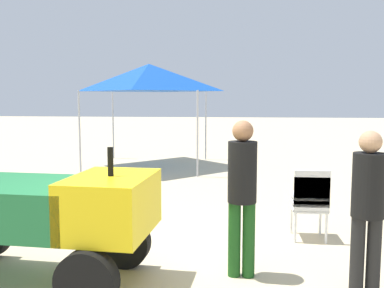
{
  "coord_description": "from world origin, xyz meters",
  "views": [
    {
      "loc": [
        1.28,
        -4.29,
        2.0
      ],
      "look_at": [
        0.48,
        3.7,
        1.13
      ],
      "focal_mm": 39.92,
      "sensor_mm": 36.0,
      "label": 1
    }
  ],
  "objects_px": {
    "stacked_plastic_chairs": "(310,198)",
    "lifeguard_near_center": "(368,202)",
    "popup_canopy": "(149,78)",
    "lifeguard_near_right": "(242,188)",
    "utility_cart": "(40,212)"
  },
  "relations": [
    {
      "from": "stacked_plastic_chairs",
      "to": "lifeguard_near_center",
      "type": "bearing_deg",
      "value": -80.76
    },
    {
      "from": "lifeguard_near_right",
      "to": "popup_canopy",
      "type": "bearing_deg",
      "value": 108.7
    },
    {
      "from": "stacked_plastic_chairs",
      "to": "lifeguard_near_center",
      "type": "distance_m",
      "value": 1.72
    },
    {
      "from": "utility_cart",
      "to": "popup_canopy",
      "type": "relative_size",
      "value": 0.84
    },
    {
      "from": "lifeguard_near_right",
      "to": "popup_canopy",
      "type": "xyz_separation_m",
      "value": [
        -2.56,
        7.56,
        1.57
      ]
    },
    {
      "from": "stacked_plastic_chairs",
      "to": "lifeguard_near_right",
      "type": "distance_m",
      "value": 1.69
    },
    {
      "from": "lifeguard_near_center",
      "to": "lifeguard_near_right",
      "type": "relative_size",
      "value": 0.96
    },
    {
      "from": "lifeguard_near_center",
      "to": "popup_canopy",
      "type": "height_order",
      "value": "popup_canopy"
    },
    {
      "from": "utility_cart",
      "to": "stacked_plastic_chairs",
      "type": "height_order",
      "value": "utility_cart"
    },
    {
      "from": "utility_cart",
      "to": "lifeguard_near_right",
      "type": "bearing_deg",
      "value": 9.78
    },
    {
      "from": "stacked_plastic_chairs",
      "to": "lifeguard_near_right",
      "type": "xyz_separation_m",
      "value": [
        -0.97,
        -1.32,
        0.41
      ]
    },
    {
      "from": "lifeguard_near_center",
      "to": "stacked_plastic_chairs",
      "type": "bearing_deg",
      "value": 99.24
    },
    {
      "from": "lifeguard_near_center",
      "to": "popup_canopy",
      "type": "bearing_deg",
      "value": 115.68
    },
    {
      "from": "stacked_plastic_chairs",
      "to": "popup_canopy",
      "type": "bearing_deg",
      "value": 119.49
    },
    {
      "from": "stacked_plastic_chairs",
      "to": "lifeguard_near_center",
      "type": "height_order",
      "value": "lifeguard_near_center"
    }
  ]
}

